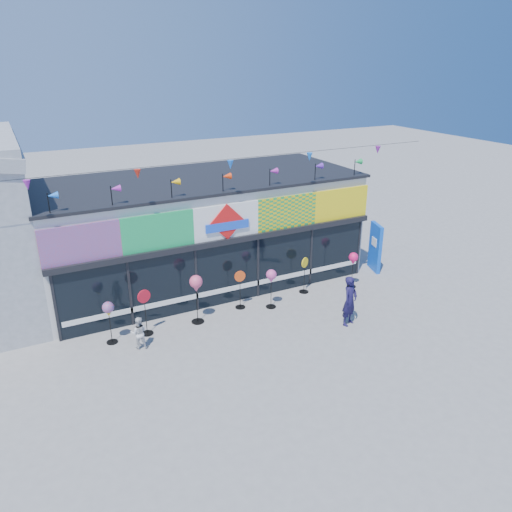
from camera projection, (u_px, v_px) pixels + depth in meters
ground at (274, 347)px, 15.37m from camera, size 80.00×80.00×0.00m
kite_shop at (201, 229)px, 19.52m from camera, size 16.00×5.70×5.31m
blue_sign at (375, 247)px, 20.63m from camera, size 0.44×1.00×2.00m
spinner_0 at (108, 310)px, 15.22m from camera, size 0.36×0.36×1.41m
spinner_1 at (145, 311)px, 15.82m from camera, size 0.44×0.40×1.57m
spinner_2 at (196, 285)px, 16.34m from camera, size 0.43×0.43×1.71m
spinner_3 at (240, 288)px, 17.54m from camera, size 0.40×0.36×1.42m
spinner_4 at (271, 277)px, 17.42m from camera, size 0.37×0.37×1.45m
spinner_5 at (304, 274)px, 18.71m from camera, size 0.38×0.36×1.42m
spinner_6 at (353, 260)px, 19.01m from camera, size 0.36×0.36×1.42m
adult_man at (350, 301)px, 16.41m from camera, size 0.74×0.62×1.72m
child at (139, 333)px, 15.17m from camera, size 0.57×0.43×1.05m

